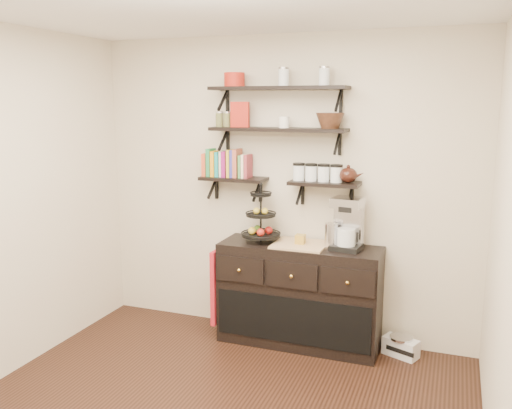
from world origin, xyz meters
The scene contains 20 objects.
back_wall centered at (0.00, 1.75, 1.35)m, with size 3.50×0.02×2.70m, color beige.
right_wall centered at (1.75, 0.00, 1.35)m, with size 0.02×3.50×2.70m, color beige.
shelf_top centered at (0.00, 1.62, 2.23)m, with size 1.20×0.27×0.23m.
shelf_mid centered at (0.00, 1.62, 1.88)m, with size 1.20×0.27×0.23m.
shelf_low_left centered at (-0.42, 1.63, 1.43)m, with size 0.60×0.25×0.23m.
shelf_low_right centered at (0.42, 1.63, 1.43)m, with size 0.60×0.25×0.23m.
cookbooks centered at (-0.47, 1.63, 1.57)m, with size 0.43×0.15×0.26m.
glass_canisters centered at (0.36, 1.63, 1.51)m, with size 0.43×0.10×0.13m.
sideboard centered at (0.24, 1.51, 0.45)m, with size 1.40×0.50×0.92m.
fruit_stand centered at (-0.11, 1.52, 1.07)m, with size 0.34×0.34×0.50m.
candle centered at (0.25, 1.51, 0.96)m, with size 0.08×0.08×0.08m, color #A57E26.
coffee_maker centered at (0.65, 1.55, 1.11)m, with size 0.27×0.26×0.44m.
thermal_carafe centered at (0.52, 1.49, 1.01)m, with size 0.11×0.11×0.22m, color silver.
apron centered at (-0.49, 1.41, 0.48)m, with size 0.04×0.29×0.68m, color #B5132F.
radio centered at (1.12, 1.57, 0.09)m, with size 0.32×0.26×0.17m.
recipe_box centered at (-0.35, 1.61, 2.01)m, with size 0.16×0.06×0.22m, color #A51F12.
walnut_bowl centered at (0.46, 1.61, 1.96)m, with size 0.24×0.24×0.13m, color black, non-canonical shape.
ramekins centered at (0.06, 1.61, 1.95)m, with size 0.09×0.09×0.10m, color white.
teapot centered at (0.62, 1.63, 1.53)m, with size 0.20×0.15×0.15m, color black, non-canonical shape.
red_pot centered at (-0.40, 1.61, 2.31)m, with size 0.18×0.18×0.12m, color #A51F12.
Camera 1 is at (1.46, -2.86, 2.12)m, focal length 38.00 mm.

